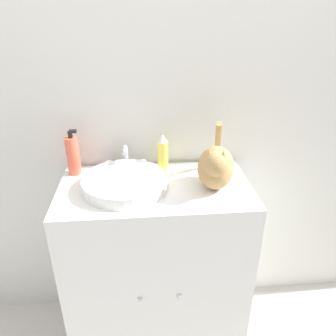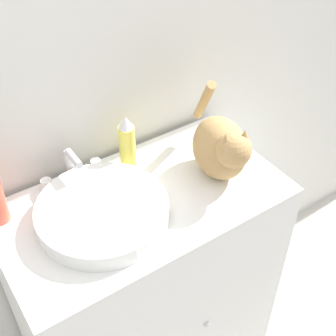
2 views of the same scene
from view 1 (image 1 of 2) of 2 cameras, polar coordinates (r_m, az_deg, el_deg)
name	(u,v)px [view 1 (image 1 of 2)]	position (r m, az deg, el deg)	size (l,w,h in m)	color
wall_back	(151,94)	(1.54, -3.05, 12.74)	(6.00, 0.05, 2.50)	silver
vanity_cabinet	(157,267)	(1.68, -1.98, -16.89)	(0.83, 0.47, 0.92)	white
sink_basin	(125,183)	(1.39, -7.51, -2.55)	(0.36, 0.36, 0.05)	white
faucet	(126,159)	(1.55, -7.37, 1.54)	(0.19, 0.09, 0.12)	silver
cat	(216,166)	(1.36, 8.31, 0.32)	(0.20, 0.33, 0.26)	tan
soap_bottle	(73,155)	(1.53, -16.20, 2.15)	(0.06, 0.06, 0.21)	#EF6047
spray_bottle	(163,153)	(1.51, -0.93, 2.62)	(0.05, 0.05, 0.18)	#EADB4C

